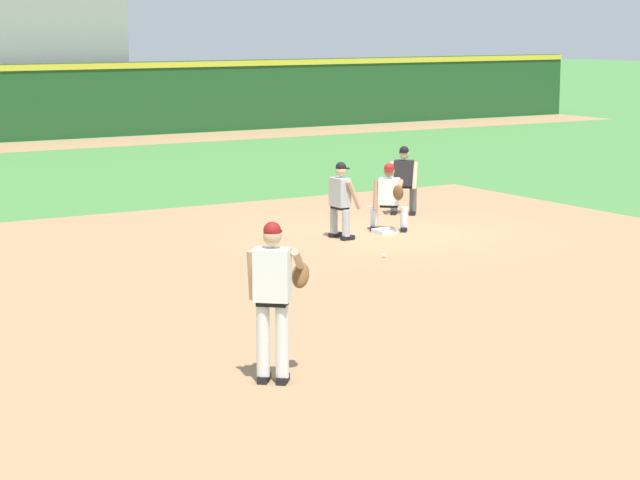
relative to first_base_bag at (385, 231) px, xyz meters
name	(u,v)px	position (x,y,z in m)	size (l,w,h in m)	color
ground_plane	(385,234)	(0.00, 0.00, -0.04)	(160.00, 160.00, 0.00)	#47843D
infield_dirt_patch	(343,289)	(-3.38, -3.84, -0.04)	(18.00, 18.00, 0.01)	#A87F56
warning_track_strip	(42,146)	(0.00, 20.00, -0.04)	(48.00, 3.20, 0.01)	#A87F56
first_base_bag	(385,231)	(0.00, 0.00, 0.00)	(0.38, 0.38, 0.09)	white
baseball	(384,256)	(-1.40, -2.04, -0.01)	(0.07, 0.07, 0.07)	white
pitcher	(274,292)	(-6.71, -7.67, 1.01)	(0.85, 0.54, 1.86)	black
first_baseman	(390,194)	(0.21, 0.15, 0.69)	(0.70, 1.09, 1.34)	black
baserunner	(341,197)	(-1.04, -0.05, 0.75)	(0.45, 0.60, 1.46)	black
umpire	(404,178)	(1.68, 1.77, 0.75)	(0.68, 0.66, 1.46)	black
outfield_wall	(21,100)	(0.00, 22.00, 1.35)	(48.00, 0.54, 2.60)	#1E4C23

